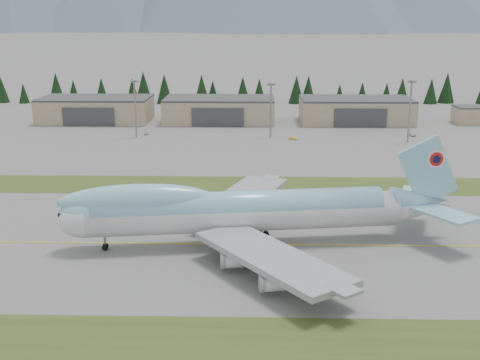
{
  "coord_description": "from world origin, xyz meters",
  "views": [
    {
      "loc": [
        0.74,
        -114.6,
        44.43
      ],
      "look_at": [
        -2.66,
        20.68,
        8.0
      ],
      "focal_mm": 45.0,
      "sensor_mm": 36.0,
      "label": 1
    }
  ],
  "objects_px": {
    "service_vehicle_b": "(293,140)",
    "hangar_left": "(96,109)",
    "hangar_right": "(355,110)",
    "service_vehicle_c": "(413,136)",
    "boeing_747_freighter": "(241,210)",
    "service_vehicle_a": "(146,134)",
    "hangar_center": "(219,110)"
  },
  "relations": [
    {
      "from": "hangar_left",
      "to": "service_vehicle_a",
      "type": "bearing_deg",
      "value": -48.07
    },
    {
      "from": "hangar_center",
      "to": "hangar_right",
      "type": "bearing_deg",
      "value": 0.0
    },
    {
      "from": "boeing_747_freighter",
      "to": "service_vehicle_c",
      "type": "height_order",
      "value": "boeing_747_freighter"
    },
    {
      "from": "hangar_right",
      "to": "service_vehicle_b",
      "type": "relative_size",
      "value": 13.92
    },
    {
      "from": "hangar_left",
      "to": "service_vehicle_a",
      "type": "relative_size",
      "value": 12.08
    },
    {
      "from": "boeing_747_freighter",
      "to": "service_vehicle_c",
      "type": "bearing_deg",
      "value": 53.2
    },
    {
      "from": "service_vehicle_a",
      "to": "service_vehicle_b",
      "type": "height_order",
      "value": "service_vehicle_a"
    },
    {
      "from": "service_vehicle_b",
      "to": "service_vehicle_a",
      "type": "bearing_deg",
      "value": 96.21
    },
    {
      "from": "service_vehicle_a",
      "to": "service_vehicle_b",
      "type": "bearing_deg",
      "value": -17.67
    },
    {
      "from": "service_vehicle_a",
      "to": "service_vehicle_c",
      "type": "bearing_deg",
      "value": -9.02
    },
    {
      "from": "hangar_right",
      "to": "service_vehicle_c",
      "type": "xyz_separation_m",
      "value": [
        17.53,
        -31.37,
        -5.39
      ]
    },
    {
      "from": "service_vehicle_b",
      "to": "service_vehicle_c",
      "type": "height_order",
      "value": "service_vehicle_c"
    },
    {
      "from": "service_vehicle_c",
      "to": "boeing_747_freighter",
      "type": "bearing_deg",
      "value": -119.82
    },
    {
      "from": "hangar_center",
      "to": "hangar_right",
      "type": "distance_m",
      "value": 60.0
    },
    {
      "from": "hangar_left",
      "to": "hangar_right",
      "type": "distance_m",
      "value": 115.0
    },
    {
      "from": "hangar_left",
      "to": "hangar_center",
      "type": "height_order",
      "value": "same"
    },
    {
      "from": "hangar_right",
      "to": "service_vehicle_b",
      "type": "distance_m",
      "value": 50.0
    },
    {
      "from": "boeing_747_freighter",
      "to": "hangar_center",
      "type": "bearing_deg",
      "value": 86.79
    },
    {
      "from": "hangar_center",
      "to": "service_vehicle_b",
      "type": "distance_m",
      "value": 50.35
    },
    {
      "from": "boeing_747_freighter",
      "to": "hangar_left",
      "type": "height_order",
      "value": "boeing_747_freighter"
    },
    {
      "from": "boeing_747_freighter",
      "to": "service_vehicle_b",
      "type": "distance_m",
      "value": 111.35
    },
    {
      "from": "hangar_center",
      "to": "service_vehicle_c",
      "type": "distance_m",
      "value": 83.81
    },
    {
      "from": "hangar_left",
      "to": "service_vehicle_b",
      "type": "height_order",
      "value": "hangar_left"
    },
    {
      "from": "hangar_center",
      "to": "service_vehicle_c",
      "type": "height_order",
      "value": "hangar_center"
    },
    {
      "from": "boeing_747_freighter",
      "to": "service_vehicle_b",
      "type": "height_order",
      "value": "boeing_747_freighter"
    },
    {
      "from": "boeing_747_freighter",
      "to": "hangar_right",
      "type": "xyz_separation_m",
      "value": [
        47.03,
        149.62,
        -1.79
      ]
    },
    {
      "from": "hangar_left",
      "to": "service_vehicle_b",
      "type": "relative_size",
      "value": 13.92
    },
    {
      "from": "service_vehicle_a",
      "to": "boeing_747_freighter",
      "type": "bearing_deg",
      "value": -79.89
    },
    {
      "from": "boeing_747_freighter",
      "to": "service_vehicle_a",
      "type": "relative_size",
      "value": 20.89
    },
    {
      "from": "service_vehicle_b",
      "to": "hangar_left",
      "type": "bearing_deg",
      "value": 80.18
    },
    {
      "from": "hangar_left",
      "to": "service_vehicle_c",
      "type": "bearing_deg",
      "value": -13.31
    },
    {
      "from": "hangar_right",
      "to": "hangar_center",
      "type": "bearing_deg",
      "value": 180.0
    }
  ]
}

